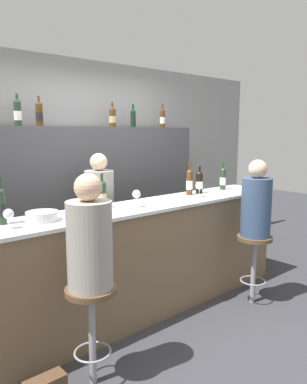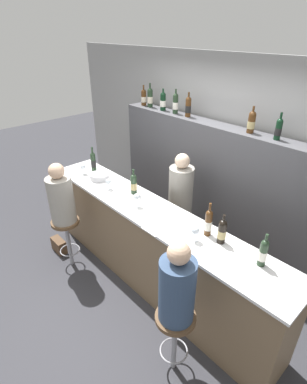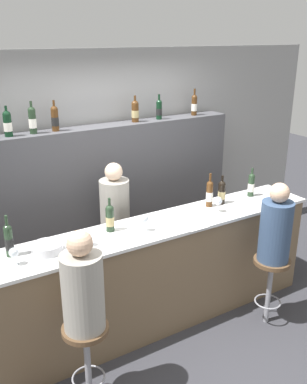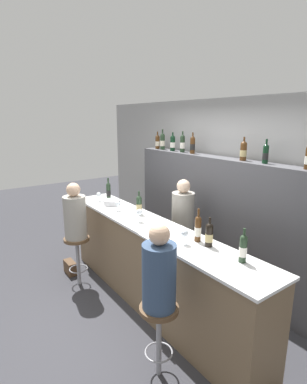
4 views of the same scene
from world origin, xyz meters
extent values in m
plane|color=#333338|center=(0.00, 0.00, 0.00)|extent=(16.00, 16.00, 0.00)
cube|color=#9E9E9E|center=(0.00, 1.61, 1.30)|extent=(6.40, 0.05, 2.60)
cube|color=brown|center=(0.00, 0.26, 0.52)|extent=(3.37, 0.52, 1.04)
cube|color=white|center=(0.00, 0.26, 1.06)|extent=(3.41, 0.56, 0.03)
cube|color=#4C4C51|center=(0.00, 1.38, 0.90)|extent=(3.21, 0.28, 1.81)
cylinder|color=#233823|center=(-1.31, 0.37, 1.19)|extent=(0.07, 0.07, 0.24)
cylinder|color=black|center=(-1.31, 0.37, 1.18)|extent=(0.07, 0.07, 0.09)
sphere|color=#233823|center=(-1.31, 0.37, 1.31)|extent=(0.07, 0.07, 0.07)
cylinder|color=#233823|center=(-1.31, 0.37, 1.37)|extent=(0.02, 0.02, 0.10)
cylinder|color=#233823|center=(-0.43, 0.37, 1.18)|extent=(0.07, 0.07, 0.21)
cylinder|color=tan|center=(-0.43, 0.37, 1.17)|extent=(0.08, 0.08, 0.09)
sphere|color=#233823|center=(-0.43, 0.37, 1.29)|extent=(0.07, 0.07, 0.07)
cylinder|color=#233823|center=(-0.43, 0.37, 1.35)|extent=(0.02, 0.02, 0.09)
cylinder|color=#4C2D14|center=(0.69, 0.37, 1.19)|extent=(0.07, 0.07, 0.24)
cylinder|color=white|center=(0.69, 0.37, 1.18)|extent=(0.07, 0.07, 0.10)
sphere|color=#4C2D14|center=(0.69, 0.37, 1.31)|extent=(0.07, 0.07, 0.07)
cylinder|color=#4C2D14|center=(0.69, 0.37, 1.38)|extent=(0.02, 0.02, 0.10)
cylinder|color=black|center=(0.85, 0.37, 1.18)|extent=(0.08, 0.08, 0.21)
cylinder|color=tan|center=(0.85, 0.37, 1.17)|extent=(0.08, 0.08, 0.08)
sphere|color=black|center=(0.85, 0.37, 1.28)|extent=(0.08, 0.08, 0.08)
cylinder|color=black|center=(0.85, 0.37, 1.34)|extent=(0.02, 0.02, 0.08)
cylinder|color=#233823|center=(1.26, 0.37, 1.19)|extent=(0.07, 0.07, 0.22)
cylinder|color=white|center=(1.26, 0.37, 1.18)|extent=(0.07, 0.07, 0.09)
sphere|color=#233823|center=(1.26, 0.37, 1.30)|extent=(0.07, 0.07, 0.07)
cylinder|color=#233823|center=(1.26, 0.37, 1.35)|extent=(0.02, 0.02, 0.08)
cylinder|color=#233823|center=(-0.75, 1.38, 1.92)|extent=(0.07, 0.07, 0.23)
cylinder|color=white|center=(-0.75, 1.38, 1.91)|extent=(0.07, 0.07, 0.09)
sphere|color=#233823|center=(-0.75, 1.38, 2.04)|extent=(0.07, 0.07, 0.07)
cylinder|color=#233823|center=(-0.75, 1.38, 2.09)|extent=(0.02, 0.02, 0.08)
cylinder|color=#4C2D14|center=(-0.52, 1.38, 1.92)|extent=(0.07, 0.07, 0.22)
cylinder|color=black|center=(-0.52, 1.38, 1.91)|extent=(0.08, 0.08, 0.09)
sphere|color=#4C2D14|center=(-0.52, 1.38, 2.03)|extent=(0.07, 0.07, 0.07)
cylinder|color=#4C2D14|center=(-0.52, 1.38, 2.08)|extent=(0.02, 0.02, 0.08)
cylinder|color=#4C2D14|center=(0.40, 1.38, 1.91)|extent=(0.08, 0.08, 0.20)
cylinder|color=tan|center=(0.40, 1.38, 1.90)|extent=(0.08, 0.08, 0.08)
sphere|color=#4C2D14|center=(0.40, 1.38, 2.01)|extent=(0.08, 0.08, 0.08)
cylinder|color=#4C2D14|center=(0.40, 1.38, 2.06)|extent=(0.02, 0.02, 0.08)
cylinder|color=black|center=(0.72, 1.38, 1.90)|extent=(0.07, 0.07, 0.19)
cylinder|color=black|center=(0.72, 1.38, 1.89)|extent=(0.07, 0.07, 0.08)
sphere|color=black|center=(0.72, 1.38, 2.00)|extent=(0.07, 0.07, 0.07)
cylinder|color=black|center=(0.72, 1.38, 2.05)|extent=(0.02, 0.02, 0.08)
cylinder|color=#4C2D14|center=(1.22, 1.38, 1.91)|extent=(0.07, 0.07, 0.21)
cylinder|color=white|center=(1.22, 1.38, 1.90)|extent=(0.07, 0.07, 0.08)
sphere|color=#4C2D14|center=(1.22, 1.38, 2.02)|extent=(0.07, 0.07, 0.07)
cylinder|color=#4C2D14|center=(1.22, 1.38, 2.08)|extent=(0.02, 0.02, 0.09)
cylinder|color=silver|center=(-1.32, 0.20, 1.08)|extent=(0.06, 0.06, 0.00)
cylinder|color=silver|center=(-1.32, 0.20, 1.11)|extent=(0.01, 0.01, 0.07)
sphere|color=silver|center=(-1.32, 0.20, 1.18)|extent=(0.07, 0.07, 0.07)
cylinder|color=silver|center=(-0.73, 0.20, 1.08)|extent=(0.07, 0.07, 0.00)
cylinder|color=silver|center=(-0.73, 0.20, 1.11)|extent=(0.01, 0.01, 0.06)
sphere|color=silver|center=(-0.73, 0.20, 1.17)|extent=(0.07, 0.07, 0.07)
cylinder|color=silver|center=(-0.17, 0.20, 1.08)|extent=(0.07, 0.07, 0.00)
cylinder|color=silver|center=(-0.17, 0.20, 1.12)|extent=(0.01, 0.01, 0.08)
sphere|color=silver|center=(-0.17, 0.20, 1.20)|extent=(0.08, 0.08, 0.08)
cylinder|color=silver|center=(0.67, 0.20, 1.08)|extent=(0.07, 0.07, 0.00)
cylinder|color=silver|center=(0.67, 0.20, 1.12)|extent=(0.01, 0.01, 0.08)
sphere|color=silver|center=(0.67, 0.20, 1.19)|extent=(0.08, 0.08, 0.08)
cylinder|color=#B7B7BC|center=(-1.04, 0.28, 1.11)|extent=(0.25, 0.25, 0.07)
cube|color=white|center=(0.28, 0.11, 1.08)|extent=(0.21, 0.30, 0.00)
cylinder|color=gray|center=(-0.99, -0.32, 0.33)|extent=(0.05, 0.05, 0.67)
torus|color=gray|center=(-0.99, -0.32, 0.23)|extent=(0.26, 0.26, 0.02)
cylinder|color=brown|center=(-0.99, -0.32, 0.69)|extent=(0.35, 0.35, 0.04)
cylinder|color=gray|center=(-0.99, -0.32, 1.01)|extent=(0.30, 0.30, 0.60)
sphere|color=#D8AD8C|center=(-0.99, -0.32, 1.40)|extent=(0.18, 0.18, 0.18)
cylinder|color=gray|center=(0.94, -0.32, 0.33)|extent=(0.05, 0.05, 0.67)
torus|color=gray|center=(0.94, -0.32, 0.23)|extent=(0.26, 0.26, 0.02)
cylinder|color=brown|center=(0.94, -0.32, 0.69)|extent=(0.35, 0.35, 0.04)
cylinder|color=#334766|center=(0.94, -0.32, 1.00)|extent=(0.30, 0.30, 0.59)
sphere|color=#D8AD8C|center=(0.94, -0.32, 1.39)|extent=(0.18, 0.18, 0.18)
cylinder|color=gray|center=(-0.13, 0.88, 0.68)|extent=(0.31, 0.31, 1.35)
sphere|color=beige|center=(-0.13, 0.88, 1.44)|extent=(0.18, 0.18, 0.18)
camera|label=1|loc=(-2.24, -2.40, 1.75)|focal=35.00mm
camera|label=2|loc=(2.07, -1.61, 2.85)|focal=28.00mm
camera|label=3|loc=(-1.92, -2.81, 2.73)|focal=40.00mm
camera|label=4|loc=(2.79, -1.70, 2.33)|focal=28.00mm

